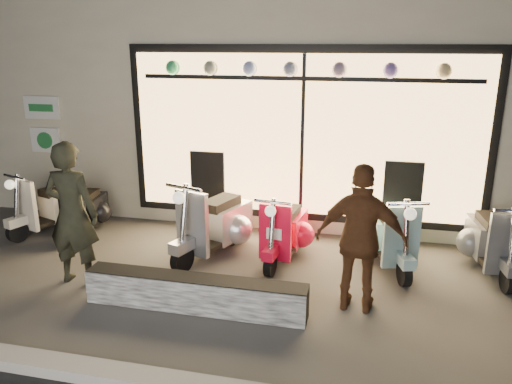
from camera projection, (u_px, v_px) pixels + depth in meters
ground at (215, 283)px, 6.27m from camera, size 40.00×40.00×0.00m
kerb at (146, 380)px, 4.38m from camera, size 40.00×0.25×0.12m
shop_building at (285, 82)px, 10.30m from camera, size 10.20×6.23×4.20m
graffiti_barrier at (195, 293)px, 5.61m from camera, size 2.54×0.28×0.40m
scooter_silver at (219, 222)px, 7.10m from camera, size 0.83×1.54×1.11m
scooter_red at (286, 230)px, 6.99m from camera, size 0.53×1.35×0.96m
scooter_black at (87, 209)px, 7.94m from camera, size 0.48×1.24×0.88m
scooter_cream at (56, 205)px, 8.01m from camera, size 0.74×1.36×0.98m
scooter_blue at (388, 233)px, 6.81m from camera, size 0.71×1.43×1.02m
scooter_grey at (491, 239)px, 6.60m from camera, size 0.54×1.40×1.00m
man at (72, 214)px, 6.06m from camera, size 0.67×0.45×1.81m
woman at (361, 239)px, 5.44m from camera, size 1.02×0.49×1.69m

